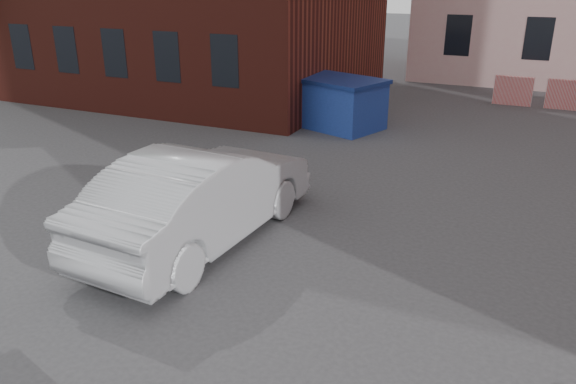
% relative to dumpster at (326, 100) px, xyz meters
% --- Properties ---
extents(ground, '(120.00, 120.00, 0.00)m').
position_rel_dumpster_xyz_m(ground, '(2.52, -9.73, -0.74)').
color(ground, '#38383A').
rests_on(ground, ground).
extents(barriers, '(4.70, 0.18, 1.00)m').
position_rel_dumpster_xyz_m(barriers, '(6.72, 5.27, -0.24)').
color(barriers, red).
rests_on(barriers, ground).
extents(dumpster, '(3.91, 2.88, 1.47)m').
position_rel_dumpster_xyz_m(dumpster, '(0.00, 0.00, 0.00)').
color(dumpster, '#213C9C').
rests_on(dumpster, ground).
extents(silver_car, '(2.01, 5.11, 1.65)m').
position_rel_dumpster_xyz_m(silver_car, '(0.91, -8.37, 0.09)').
color(silver_car, '#A7A9AE').
rests_on(silver_car, ground).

